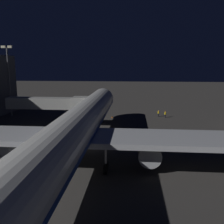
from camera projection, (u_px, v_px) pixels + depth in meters
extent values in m
plane|color=#383533|center=(89.00, 144.00, 43.61)|extent=(320.00, 320.00, 0.00)
cylinder|color=silver|center=(78.00, 127.00, 34.28)|extent=(5.29, 57.29, 5.29)
sphere|color=silver|center=(103.00, 99.00, 62.29)|extent=(5.19, 5.19, 5.19)
cube|color=navy|center=(78.00, 130.00, 34.36)|extent=(5.35, 54.99, 0.50)
cube|color=black|center=(102.00, 96.00, 60.56)|extent=(2.91, 1.40, 0.90)
cube|color=#B7BABF|center=(75.00, 137.00, 32.89)|extent=(59.50, 7.44, 0.70)
cylinder|color=#B7BABF|center=(149.00, 151.00, 33.42)|extent=(2.98, 5.39, 2.98)
cylinder|color=black|center=(148.00, 144.00, 36.05)|extent=(2.53, 0.15, 2.53)
cylinder|color=#B7BABF|center=(9.00, 147.00, 35.08)|extent=(2.98, 5.39, 2.98)
cylinder|color=black|center=(18.00, 141.00, 37.72)|extent=(2.53, 0.15, 2.53)
cylinder|color=#B7BABF|center=(101.00, 113.00, 59.46)|extent=(0.28, 0.28, 2.06)
cylinder|color=black|center=(101.00, 120.00, 59.77)|extent=(0.45, 1.20, 1.20)
cylinder|color=#B7BABF|center=(106.00, 156.00, 31.97)|extent=(0.28, 0.28, 2.06)
cylinder|color=black|center=(106.00, 166.00, 32.92)|extent=(0.45, 1.20, 1.20)
cylinder|color=black|center=(105.00, 170.00, 31.65)|extent=(0.45, 1.20, 1.20)
cylinder|color=#B7BABF|center=(43.00, 154.00, 32.68)|extent=(0.28, 0.28, 2.06)
cylinder|color=black|center=(45.00, 163.00, 33.63)|extent=(0.45, 1.20, 1.20)
cylinder|color=black|center=(42.00, 167.00, 32.36)|extent=(0.45, 1.20, 1.20)
cube|color=#9E9E99|center=(44.00, 103.00, 55.38)|extent=(16.64, 2.60, 2.50)
cube|color=#9E9E99|center=(80.00, 104.00, 54.68)|extent=(3.20, 3.40, 3.00)
cube|color=black|center=(86.00, 104.00, 54.56)|extent=(0.70, 3.20, 2.70)
cylinder|color=#B7BABF|center=(76.00, 118.00, 55.39)|extent=(0.56, 0.56, 4.06)
cylinder|color=black|center=(79.00, 125.00, 55.67)|extent=(0.25, 0.60, 0.60)
cylinder|color=black|center=(74.00, 125.00, 55.77)|extent=(0.25, 0.60, 0.60)
cylinder|color=#59595E|center=(9.00, 83.00, 65.95)|extent=(0.40, 0.40, 18.10)
cube|color=#F9EFC6|center=(10.00, 47.00, 64.09)|extent=(1.10, 0.50, 0.60)
cube|color=#F9EFC6|center=(3.00, 47.00, 64.25)|extent=(1.10, 0.50, 0.60)
cylinder|color=black|center=(165.00, 116.00, 65.11)|extent=(0.28, 0.28, 0.81)
cylinder|color=yellow|center=(165.00, 113.00, 64.98)|extent=(0.40, 0.40, 0.64)
sphere|color=tan|center=(165.00, 112.00, 64.89)|extent=(0.24, 0.24, 0.24)
sphere|color=orange|center=(165.00, 112.00, 64.88)|extent=(0.23, 0.23, 0.23)
cylinder|color=black|center=(158.00, 115.00, 66.17)|extent=(0.28, 0.28, 0.91)
cylinder|color=yellow|center=(158.00, 112.00, 66.03)|extent=(0.40, 0.40, 0.59)
sphere|color=tan|center=(159.00, 111.00, 65.95)|extent=(0.24, 0.24, 0.24)
sphere|color=orange|center=(159.00, 111.00, 65.94)|extent=(0.23, 0.23, 0.23)
cone|color=orange|center=(112.00, 117.00, 65.02)|extent=(0.36, 0.36, 0.55)
cone|color=orange|center=(96.00, 116.00, 65.39)|extent=(0.36, 0.36, 0.55)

